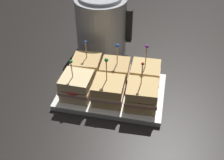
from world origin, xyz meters
TOP-DOWN VIEW (x-y plane):
  - ground_plane at (0.00, 0.00)m, footprint 6.00×6.00m
  - serving_platter at (0.00, 0.00)m, footprint 0.34×0.24m
  - sandwich_front_left at (-0.10, -0.05)m, footprint 0.10×0.10m
  - sandwich_front_center at (0.00, -0.05)m, footprint 0.10×0.10m
  - sandwich_front_right at (0.10, -0.05)m, footprint 0.10×0.10m
  - sandwich_back_left at (-0.10, 0.05)m, footprint 0.10×0.10m
  - sandwich_back_center at (-0.00, 0.05)m, footprint 0.10×0.10m
  - sandwich_back_right at (0.10, 0.05)m, footprint 0.10×0.10m
  - kettle_steel at (-0.10, 0.26)m, footprint 0.22×0.19m

SIDE VIEW (x-z plane):
  - ground_plane at x=0.00m, z-range 0.00..0.00m
  - serving_platter at x=0.00m, z-range 0.00..0.02m
  - sandwich_front_center at x=0.00m, z-range -0.02..0.13m
  - sandwich_back_center at x=0.00m, z-range -0.02..0.13m
  - sandwich_front_right at x=0.10m, z-range -0.02..0.13m
  - sandwich_back_left at x=-0.10m, z-range -0.01..0.12m
  - sandwich_front_left at x=-0.10m, z-range -0.01..0.12m
  - sandwich_back_right at x=0.10m, z-range -0.02..0.13m
  - kettle_steel at x=-0.10m, z-range -0.01..0.24m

